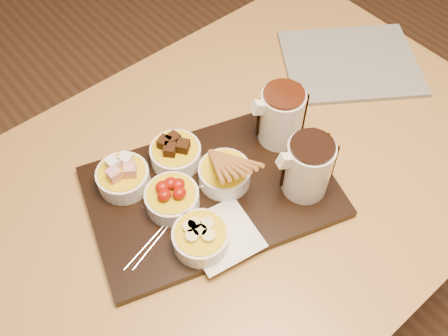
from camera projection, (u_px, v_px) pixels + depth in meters
ground at (232, 310)px, 1.60m from camera, size 5.00×5.00×0.00m
dining_table at (236, 201)px, 1.07m from camera, size 1.20×0.80×0.75m
serving_board at (212, 192)px, 0.96m from camera, size 0.53×0.43×0.02m
napkin at (222, 235)px, 0.89m from camera, size 0.14×0.14×0.00m
bowl_marshmallows at (123, 178)px, 0.94m from camera, size 0.10×0.10×0.04m
bowl_cake at (176, 155)px, 0.97m from camera, size 0.10×0.10×0.04m
bowl_strawberries at (172, 199)px, 0.91m from camera, size 0.10×0.10×0.04m
bowl_biscotti at (225, 175)px, 0.95m from camera, size 0.10×0.10×0.04m
bowl_bananas at (201, 238)px, 0.87m from camera, size 0.10×0.10×0.04m
pitcher_dark_chocolate at (308, 168)px, 0.91m from camera, size 0.11×0.11×0.12m
pitcher_milk_chocolate at (281, 117)px, 0.98m from camera, size 0.11×0.11×0.12m
fondue_skewers at (172, 216)px, 0.91m from camera, size 0.09×0.26×0.01m
newspaper at (350, 63)px, 1.18m from camera, size 0.39×0.38×0.01m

